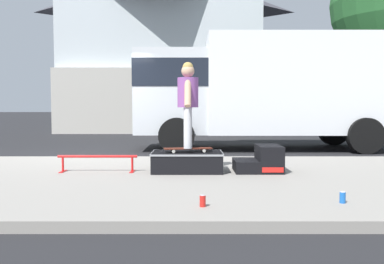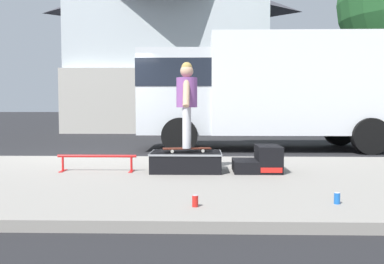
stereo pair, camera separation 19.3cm
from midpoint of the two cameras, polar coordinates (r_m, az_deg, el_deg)
The scene contains 11 objects.
ground_plane at distance 9.72m, azimuth -14.50°, elevation -3.58°, with size 140.00×140.00×0.00m, color black.
sidewalk_slab at distance 6.88m, azimuth -20.82°, elevation -6.14°, with size 50.00×5.00×0.12m, color gray.
skate_box at distance 6.86m, azimuth -1.44°, elevation -3.96°, with size 1.15×0.74×0.32m.
kicker_ramp at distance 6.94m, azimuth 8.73°, elevation -3.88°, with size 0.76×0.69×0.43m.
grind_rail at distance 7.01m, azimuth -13.47°, elevation -3.66°, with size 1.29×0.28×0.27m.
skateboard at distance 6.82m, azimuth -1.33°, elevation -2.28°, with size 0.80×0.33×0.07m.
skater_kid at distance 6.79m, azimuth -1.34°, elevation 4.70°, with size 0.34×0.71×1.39m.
soda_can at distance 4.51m, azimuth 0.26°, elevation -9.37°, with size 0.07×0.07×0.13m.
soda_can_b at distance 4.93m, azimuth 18.80°, elevation -8.43°, with size 0.07×0.07×0.13m.
box_truck at distance 11.69m, azimuth 9.16°, elevation 6.03°, with size 6.91×2.63×3.05m.
house_behind at distance 22.10m, azimuth -4.04°, elevation 11.51°, with size 9.54×8.22×8.40m.
Camera 1 is at (2.34, -9.33, 1.20)m, focal length 39.17 mm.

